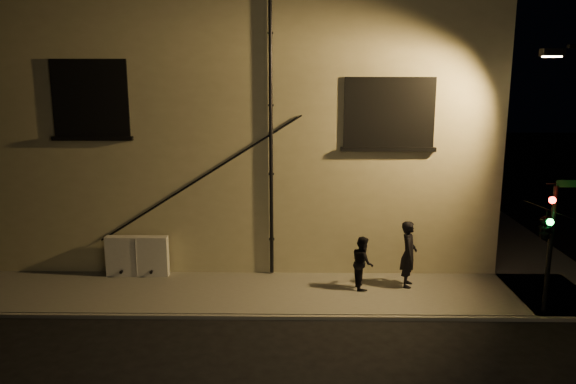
{
  "coord_description": "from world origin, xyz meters",
  "views": [
    {
      "loc": [
        -1.05,
        -13.27,
        6.14
      ],
      "look_at": [
        -1.29,
        1.8,
        2.9
      ],
      "focal_mm": 35.0,
      "sensor_mm": 36.0,
      "label": 1
    }
  ],
  "objects_px": {
    "pedestrian_b": "(363,262)",
    "traffic_signal": "(546,225)",
    "pedestrian_a": "(409,254)",
    "utility_cabinet": "(137,256)"
  },
  "relations": [
    {
      "from": "pedestrian_b",
      "to": "traffic_signal",
      "type": "relative_size",
      "value": 0.44
    },
    {
      "from": "pedestrian_a",
      "to": "traffic_signal",
      "type": "relative_size",
      "value": 0.56
    },
    {
      "from": "pedestrian_a",
      "to": "traffic_signal",
      "type": "distance_m",
      "value": 3.73
    },
    {
      "from": "pedestrian_b",
      "to": "traffic_signal",
      "type": "distance_m",
      "value": 4.85
    },
    {
      "from": "pedestrian_a",
      "to": "pedestrian_b",
      "type": "distance_m",
      "value": 1.34
    },
    {
      "from": "utility_cabinet",
      "to": "pedestrian_b",
      "type": "xyz_separation_m",
      "value": [
        6.65,
        -0.89,
        0.14
      ]
    },
    {
      "from": "utility_cabinet",
      "to": "pedestrian_b",
      "type": "relative_size",
      "value": 1.23
    },
    {
      "from": "utility_cabinet",
      "to": "pedestrian_a",
      "type": "bearing_deg",
      "value": -5.16
    },
    {
      "from": "pedestrian_a",
      "to": "pedestrian_b",
      "type": "bearing_deg",
      "value": 110.02
    },
    {
      "from": "utility_cabinet",
      "to": "pedestrian_a",
      "type": "height_order",
      "value": "pedestrian_a"
    }
  ]
}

